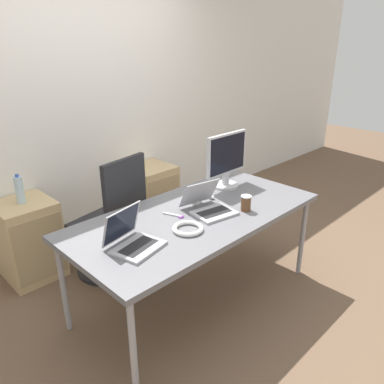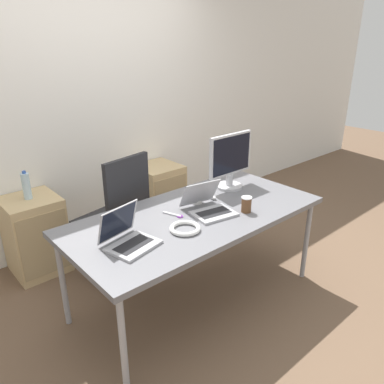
{
  "view_description": "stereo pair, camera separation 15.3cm",
  "coord_description": "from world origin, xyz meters",
  "px_view_note": "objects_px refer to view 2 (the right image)",
  "views": [
    {
      "loc": [
        -1.75,
        -1.71,
        1.91
      ],
      "look_at": [
        0.0,
        0.05,
        0.89
      ],
      "focal_mm": 35.0,
      "sensor_mm": 36.0,
      "label": 1
    },
    {
      "loc": [
        -1.64,
        -1.82,
        1.91
      ],
      "look_at": [
        0.0,
        0.05,
        0.89
      ],
      "focal_mm": 35.0,
      "sensor_mm": 36.0,
      "label": 2
    }
  ],
  "objects_px": {
    "cabinet_left": "(35,235)",
    "laptop_right": "(128,237)",
    "coffee_cup_white": "(197,197)",
    "cable_coil": "(185,228)",
    "mouse": "(213,198)",
    "water_bottle": "(26,186)",
    "monitor": "(230,161)",
    "office_chair": "(116,229)",
    "laptop_left": "(209,206)",
    "cabinet_right": "(158,196)",
    "coffee_cup_brown": "(246,204)"
  },
  "relations": [
    {
      "from": "water_bottle",
      "to": "monitor",
      "type": "distance_m",
      "value": 1.69
    },
    {
      "from": "cable_coil",
      "to": "cabinet_left",
      "type": "bearing_deg",
      "value": 111.61
    },
    {
      "from": "laptop_right",
      "to": "mouse",
      "type": "bearing_deg",
      "value": 10.22
    },
    {
      "from": "cable_coil",
      "to": "laptop_right",
      "type": "bearing_deg",
      "value": 166.9
    },
    {
      "from": "mouse",
      "to": "cable_coil",
      "type": "distance_m",
      "value": 0.56
    },
    {
      "from": "laptop_left",
      "to": "mouse",
      "type": "xyz_separation_m",
      "value": [
        0.19,
        0.15,
        -0.03
      ]
    },
    {
      "from": "water_bottle",
      "to": "monitor",
      "type": "xyz_separation_m",
      "value": [
        1.33,
        -1.03,
        0.18
      ]
    },
    {
      "from": "laptop_left",
      "to": "laptop_right",
      "type": "height_order",
      "value": "laptop_right"
    },
    {
      "from": "office_chair",
      "to": "coffee_cup_brown",
      "type": "distance_m",
      "value": 1.19
    },
    {
      "from": "office_chair",
      "to": "monitor",
      "type": "relative_size",
      "value": 2.32
    },
    {
      "from": "office_chair",
      "to": "laptop_left",
      "type": "bearing_deg",
      "value": -68.31
    },
    {
      "from": "monitor",
      "to": "coffee_cup_white",
      "type": "bearing_deg",
      "value": -171.81
    },
    {
      "from": "cabinet_right",
      "to": "monitor",
      "type": "height_order",
      "value": "monitor"
    },
    {
      "from": "mouse",
      "to": "laptop_left",
      "type": "bearing_deg",
      "value": -141.75
    },
    {
      "from": "coffee_cup_white",
      "to": "cable_coil",
      "type": "xyz_separation_m",
      "value": [
        -0.36,
        -0.28,
        -0.04
      ]
    },
    {
      "from": "office_chair",
      "to": "coffee_cup_brown",
      "type": "height_order",
      "value": "office_chair"
    },
    {
      "from": "office_chair",
      "to": "laptop_right",
      "type": "distance_m",
      "value": 0.98
    },
    {
      "from": "cabinet_left",
      "to": "coffee_cup_white",
      "type": "distance_m",
      "value": 1.48
    },
    {
      "from": "cabinet_right",
      "to": "water_bottle",
      "type": "distance_m",
      "value": 1.4
    },
    {
      "from": "water_bottle",
      "to": "coffee_cup_brown",
      "type": "bearing_deg",
      "value": -53.69
    },
    {
      "from": "office_chair",
      "to": "cable_coil",
      "type": "xyz_separation_m",
      "value": [
        0.01,
        -0.91,
        0.36
      ]
    },
    {
      "from": "laptop_right",
      "to": "monitor",
      "type": "height_order",
      "value": "monitor"
    },
    {
      "from": "laptop_left",
      "to": "monitor",
      "type": "height_order",
      "value": "monitor"
    },
    {
      "from": "laptop_right",
      "to": "cable_coil",
      "type": "relative_size",
      "value": 1.65
    },
    {
      "from": "laptop_left",
      "to": "coffee_cup_white",
      "type": "relative_size",
      "value": 3.73
    },
    {
      "from": "cabinet_left",
      "to": "mouse",
      "type": "height_order",
      "value": "mouse"
    },
    {
      "from": "cabinet_right",
      "to": "water_bottle",
      "type": "xyz_separation_m",
      "value": [
        -1.32,
        0.0,
        0.46
      ]
    },
    {
      "from": "water_bottle",
      "to": "laptop_left",
      "type": "bearing_deg",
      "value": -56.17
    },
    {
      "from": "coffee_cup_brown",
      "to": "coffee_cup_white",
      "type": "bearing_deg",
      "value": 113.91
    },
    {
      "from": "monitor",
      "to": "coffee_cup_white",
      "type": "height_order",
      "value": "monitor"
    },
    {
      "from": "office_chair",
      "to": "cabinet_left",
      "type": "relative_size",
      "value": 1.57
    },
    {
      "from": "office_chair",
      "to": "monitor",
      "type": "height_order",
      "value": "monitor"
    },
    {
      "from": "cabinet_left",
      "to": "laptop_right",
      "type": "distance_m",
      "value": 1.37
    },
    {
      "from": "water_bottle",
      "to": "monitor",
      "type": "relative_size",
      "value": 0.53
    },
    {
      "from": "laptop_right",
      "to": "coffee_cup_brown",
      "type": "relative_size",
      "value": 2.94
    },
    {
      "from": "mouse",
      "to": "cabinet_left",
      "type": "bearing_deg",
      "value": 132.84
    },
    {
      "from": "cable_coil",
      "to": "cabinet_right",
      "type": "bearing_deg",
      "value": 60.32
    },
    {
      "from": "office_chair",
      "to": "laptop_right",
      "type": "height_order",
      "value": "office_chair"
    },
    {
      "from": "laptop_right",
      "to": "cabinet_right",
      "type": "bearing_deg",
      "value": 47.86
    },
    {
      "from": "water_bottle",
      "to": "laptop_left",
      "type": "height_order",
      "value": "laptop_left"
    },
    {
      "from": "cabinet_right",
      "to": "mouse",
      "type": "xyz_separation_m",
      "value": [
        -0.28,
        -1.12,
        0.42
      ]
    },
    {
      "from": "cabinet_right",
      "to": "water_bottle",
      "type": "height_order",
      "value": "water_bottle"
    },
    {
      "from": "cabinet_left",
      "to": "laptop_left",
      "type": "xyz_separation_m",
      "value": [
        0.85,
        -1.27,
        0.45
      ]
    },
    {
      "from": "cabinet_left",
      "to": "cable_coil",
      "type": "distance_m",
      "value": 1.53
    },
    {
      "from": "monitor",
      "to": "coffee_cup_brown",
      "type": "xyz_separation_m",
      "value": [
        -0.27,
        -0.42,
        -0.17
      ]
    },
    {
      "from": "cabinet_left",
      "to": "water_bottle",
      "type": "distance_m",
      "value": 0.46
    },
    {
      "from": "cabinet_right",
      "to": "laptop_left",
      "type": "xyz_separation_m",
      "value": [
        -0.47,
        -1.27,
        0.45
      ]
    },
    {
      "from": "laptop_right",
      "to": "mouse",
      "type": "distance_m",
      "value": 0.89
    },
    {
      "from": "coffee_cup_white",
      "to": "cable_coil",
      "type": "bearing_deg",
      "value": -141.77
    },
    {
      "from": "mouse",
      "to": "coffee_cup_brown",
      "type": "xyz_separation_m",
      "value": [
        0.02,
        -0.32,
        0.04
      ]
    }
  ]
}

